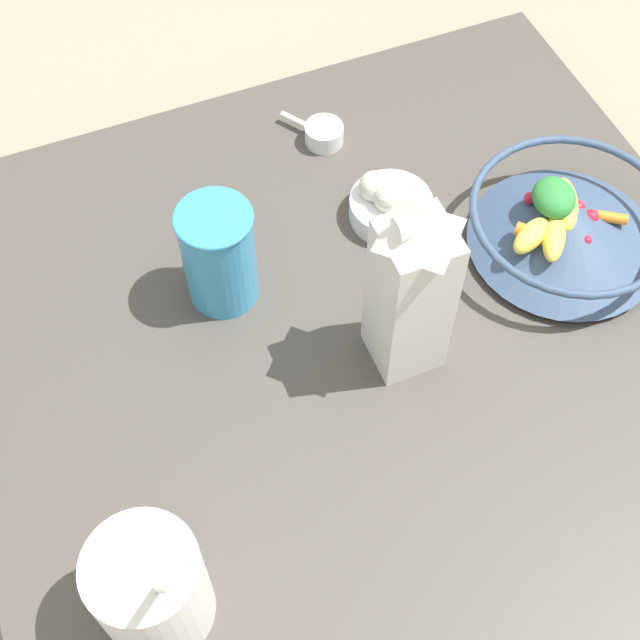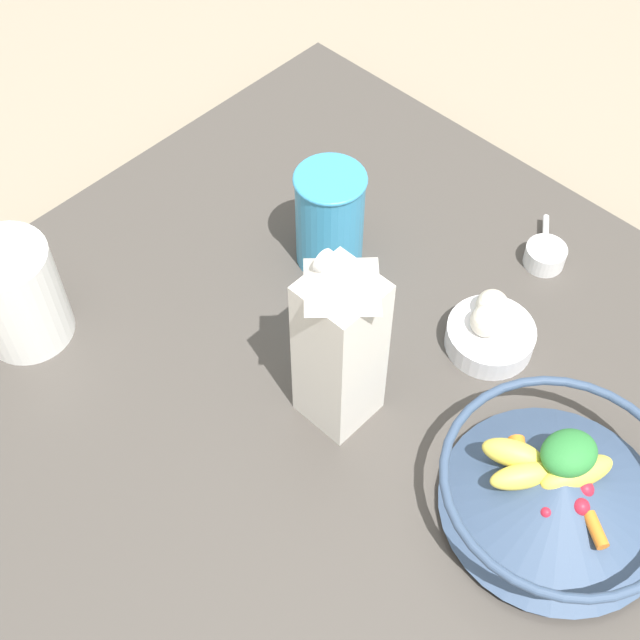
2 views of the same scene
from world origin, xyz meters
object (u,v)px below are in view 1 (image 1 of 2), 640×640
(milk_carton, at_px, (411,287))
(drinking_cup, at_px, (219,254))
(garlic_bowl, at_px, (388,204))
(fruit_bowl, at_px, (568,225))
(yogurt_tub, at_px, (150,587))

(milk_carton, xyz_separation_m, drinking_cup, (-0.16, -0.16, -0.05))
(drinking_cup, relative_size, garlic_bowl, 1.34)
(drinking_cup, xyz_separation_m, garlic_bowl, (-0.03, 0.23, -0.05))
(fruit_bowl, height_order, garlic_bowl, fruit_bowl)
(yogurt_tub, distance_m, drinking_cup, 0.38)
(fruit_bowl, xyz_separation_m, yogurt_tub, (0.24, -0.59, 0.03))
(milk_carton, bearing_deg, drinking_cup, -133.90)
(garlic_bowl, bearing_deg, milk_carton, -19.60)
(drinking_cup, bearing_deg, garlic_bowl, 97.91)
(yogurt_tub, relative_size, garlic_bowl, 2.43)
(milk_carton, height_order, yogurt_tub, yogurt_tub)
(milk_carton, xyz_separation_m, garlic_bowl, (-0.19, 0.07, -0.10))
(drinking_cup, height_order, garlic_bowl, drinking_cup)
(fruit_bowl, height_order, milk_carton, milk_carton)
(fruit_bowl, bearing_deg, milk_carton, -75.77)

